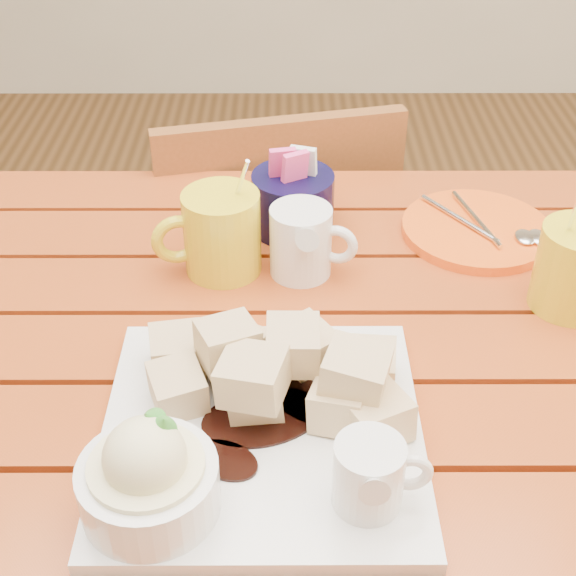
{
  "coord_description": "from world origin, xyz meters",
  "views": [
    {
      "loc": [
        0.03,
        -0.66,
        1.31
      ],
      "look_at": [
        0.03,
        0.01,
        0.82
      ],
      "focal_mm": 50.0,
      "sensor_mm": 36.0,
      "label": 1
    }
  ],
  "objects_px": {
    "dessert_plate": "(245,426)",
    "coffee_mug_left": "(220,232)",
    "table": "(258,417)",
    "chair_far": "(270,281)",
    "orange_saucer": "(478,230)"
  },
  "relations": [
    {
      "from": "dessert_plate",
      "to": "coffee_mug_left",
      "type": "height_order",
      "value": "coffee_mug_left"
    },
    {
      "from": "table",
      "to": "coffee_mug_left",
      "type": "height_order",
      "value": "coffee_mug_left"
    },
    {
      "from": "table",
      "to": "dessert_plate",
      "type": "relative_size",
      "value": 4.06
    },
    {
      "from": "chair_far",
      "to": "orange_saucer",
      "type": "bearing_deg",
      "value": 118.89
    },
    {
      "from": "coffee_mug_left",
      "to": "chair_far",
      "type": "bearing_deg",
      "value": 66.77
    },
    {
      "from": "table",
      "to": "chair_far",
      "type": "distance_m",
      "value": 0.56
    },
    {
      "from": "coffee_mug_left",
      "to": "orange_saucer",
      "type": "relative_size",
      "value": 0.79
    },
    {
      "from": "table",
      "to": "dessert_plate",
      "type": "distance_m",
      "value": 0.21
    },
    {
      "from": "dessert_plate",
      "to": "chair_far",
      "type": "height_order",
      "value": "dessert_plate"
    },
    {
      "from": "chair_far",
      "to": "coffee_mug_left",
      "type": "bearing_deg",
      "value": 69.89
    },
    {
      "from": "dessert_plate",
      "to": "table",
      "type": "bearing_deg",
      "value": 88.41
    },
    {
      "from": "coffee_mug_left",
      "to": "table",
      "type": "bearing_deg",
      "value": -88.33
    },
    {
      "from": "dessert_plate",
      "to": "orange_saucer",
      "type": "relative_size",
      "value": 1.54
    },
    {
      "from": "table",
      "to": "dessert_plate",
      "type": "height_order",
      "value": "dessert_plate"
    },
    {
      "from": "dessert_plate",
      "to": "coffee_mug_left",
      "type": "xyz_separation_m",
      "value": [
        -0.04,
        0.3,
        0.02
      ]
    }
  ]
}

